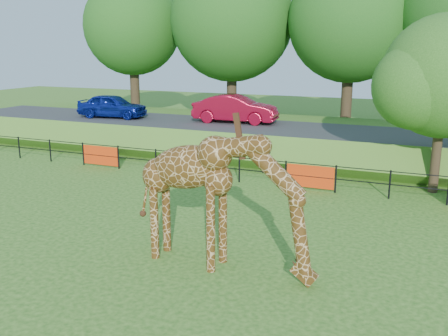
{
  "coord_description": "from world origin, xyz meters",
  "views": [
    {
      "loc": [
        7.24,
        -10.85,
        5.56
      ],
      "look_at": [
        1.61,
        2.53,
        2.0
      ],
      "focal_mm": 40.0,
      "sensor_mm": 36.0,
      "label": 1
    }
  ],
  "objects_px": {
    "car_blue": "(112,106)",
    "visitor": "(266,157)",
    "giraffe": "(222,201)",
    "car_red": "(235,109)",
    "tree_east": "(447,81)"
  },
  "relations": [
    {
      "from": "giraffe",
      "to": "car_blue",
      "type": "bearing_deg",
      "value": 138.0
    },
    {
      "from": "giraffe",
      "to": "car_blue",
      "type": "height_order",
      "value": "giraffe"
    },
    {
      "from": "car_red",
      "to": "tree_east",
      "type": "xyz_separation_m",
      "value": [
        10.45,
        -5.12,
        2.1
      ]
    },
    {
      "from": "car_blue",
      "to": "visitor",
      "type": "bearing_deg",
      "value": -116.23
    },
    {
      "from": "car_blue",
      "to": "car_red",
      "type": "height_order",
      "value": "car_red"
    },
    {
      "from": "giraffe",
      "to": "car_blue",
      "type": "distance_m",
      "value": 18.79
    },
    {
      "from": "car_red",
      "to": "visitor",
      "type": "height_order",
      "value": "car_red"
    },
    {
      "from": "car_red",
      "to": "giraffe",
      "type": "bearing_deg",
      "value": -163.96
    },
    {
      "from": "car_blue",
      "to": "car_red",
      "type": "xyz_separation_m",
      "value": [
        7.44,
        0.98,
        0.07
      ]
    },
    {
      "from": "car_red",
      "to": "visitor",
      "type": "distance_m",
      "value": 6.06
    },
    {
      "from": "car_blue",
      "to": "visitor",
      "type": "xyz_separation_m",
      "value": [
        10.83,
        -3.83,
        -1.39
      ]
    },
    {
      "from": "giraffe",
      "to": "visitor",
      "type": "distance_m",
      "value": 10.11
    },
    {
      "from": "giraffe",
      "to": "car_blue",
      "type": "relative_size",
      "value": 1.23
    },
    {
      "from": "giraffe",
      "to": "visitor",
      "type": "bearing_deg",
      "value": 106.49
    },
    {
      "from": "visitor",
      "to": "tree_east",
      "type": "height_order",
      "value": "tree_east"
    }
  ]
}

